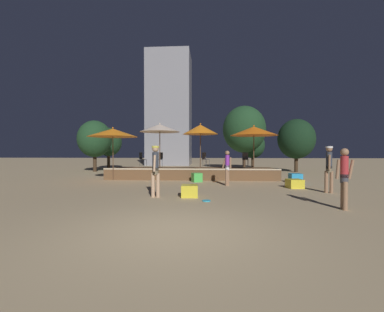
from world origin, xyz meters
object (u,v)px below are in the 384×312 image
object	(u,v)px
person_1	(227,167)
person_2	(155,167)
background_tree_1	(244,129)
bistro_chair_0	(205,158)
bistro_chair_3	(142,158)
background_tree_4	(95,139)
background_tree_3	(296,139)
person_0	(329,166)
patio_umbrella_2	(200,130)
patio_umbrella_3	(160,128)
background_tree_0	(108,142)
frisbee_disc	(206,201)
cube_seat_2	(295,178)
patio_umbrella_1	(254,131)
bistro_chair_1	(245,158)
patio_umbrella_0	(113,133)
person_3	(344,176)
cube_seat_3	(295,184)
cube_seat_1	(197,177)
background_tree_2	(253,145)
cube_seat_0	(189,191)
bistro_chair_2	(160,158)

from	to	relation	value
person_1	person_2	distance (m)	4.36
person_2	background_tree_1	distance (m)	16.15
bistro_chair_0	bistro_chair_3	bearing A→B (deg)	49.54
background_tree_4	background_tree_3	bearing A→B (deg)	1.67
person_0	background_tree_4	size ratio (longest dim) A/B	0.45
patio_umbrella_2	person_0	distance (m)	7.02
patio_umbrella_3	background_tree_0	world-z (taller)	background_tree_0
person_1	frisbee_disc	world-z (taller)	person_1
cube_seat_2	bistro_chair_3	bearing A→B (deg)	163.75
patio_umbrella_1	frisbee_disc	bearing A→B (deg)	-112.77
bistro_chair_1	bistro_chair_3	size ratio (longest dim) A/B	1.00
patio_umbrella_0	person_3	world-z (taller)	patio_umbrella_0
patio_umbrella_1	cube_seat_2	bearing A→B (deg)	-23.46
background_tree_1	cube_seat_3	bearing A→B (deg)	-87.58
person_2	frisbee_disc	xyz separation A→B (m)	(1.81, -0.63, -1.04)
patio_umbrella_2	bistro_chair_0	xyz separation A→B (m)	(0.24, 1.60, -1.67)
cube_seat_2	bistro_chair_0	size ratio (longest dim) A/B	0.66
person_0	person_1	distance (m)	4.30
patio_umbrella_2	frisbee_disc	size ratio (longest dim) A/B	11.78
bistro_chair_3	cube_seat_3	bearing A→B (deg)	-105.24
background_tree_3	cube_seat_1	bearing A→B (deg)	-137.02
cube_seat_1	background_tree_3	size ratio (longest dim) A/B	0.15
patio_umbrella_2	background_tree_2	bearing A→B (deg)	67.37
person_0	bistro_chair_3	size ratio (longest dim) A/B	2.05
cube_seat_3	person_2	size ratio (longest dim) A/B	0.38
patio_umbrella_3	person_0	world-z (taller)	patio_umbrella_3
patio_umbrella_2	patio_umbrella_1	bearing A→B (deg)	-3.17
cube_seat_0	bistro_chair_2	size ratio (longest dim) A/B	0.69
bistro_chair_3	patio_umbrella_0	bearing A→B (deg)	165.36
background_tree_3	background_tree_4	bearing A→B (deg)	-178.33
bistro_chair_2	background_tree_0	xyz separation A→B (m)	(-6.50, 7.98, 1.32)
patio_umbrella_0	bistro_chair_2	world-z (taller)	patio_umbrella_0
frisbee_disc	person_3	bearing A→B (deg)	-13.98
person_0	background_tree_1	world-z (taller)	background_tree_1
cube_seat_0	bistro_chair_1	bearing A→B (deg)	66.81
person_3	patio_umbrella_1	bearing A→B (deg)	-160.87
patio_umbrella_1	patio_umbrella_3	bearing A→B (deg)	178.95
cube_seat_1	person_3	size ratio (longest dim) A/B	0.36
bistro_chair_2	background_tree_4	world-z (taller)	background_tree_4
cube_seat_1	bistro_chair_1	xyz separation A→B (m)	(2.91, 2.37, 0.98)
bistro_chair_0	background_tree_3	size ratio (longest dim) A/B	0.21
patio_umbrella_2	patio_umbrella_0	bearing A→B (deg)	-174.28
bistro_chair_3	patio_umbrella_2	bearing A→B (deg)	-97.52
patio_umbrella_0	bistro_chair_3	bearing A→B (deg)	60.97
cube_seat_1	person_1	xyz separation A→B (m)	(1.52, -1.35, 0.65)
cube_seat_2	cube_seat_3	world-z (taller)	cube_seat_2
bistro_chair_0	background_tree_0	world-z (taller)	background_tree_0
patio_umbrella_2	person_1	xyz separation A→B (m)	(1.36, -2.40, -2.00)
patio_umbrella_0	person_3	bearing A→B (deg)	-36.62
cube_seat_0	background_tree_2	distance (m)	18.51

